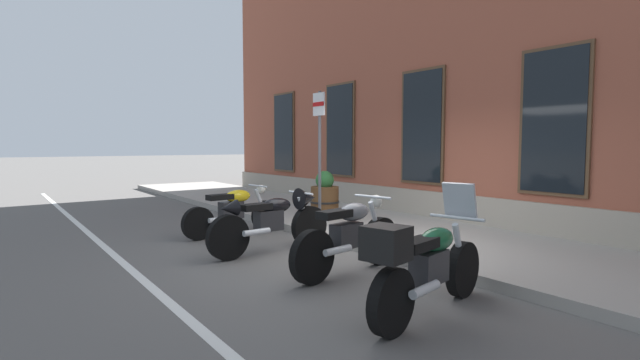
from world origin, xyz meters
The scene contains 10 objects.
ground_plane centered at (0.00, 0.00, 0.00)m, with size 140.00×140.00×0.00m, color #565451.
sidewalk centered at (0.00, 1.55, 0.07)m, with size 26.52×3.11×0.14m, color gray.
lane_stripe centered at (0.00, -3.20, 0.00)m, with size 26.52×0.12×0.01m, color silver.
brick_pub_facade centered at (0.00, 6.98, 3.95)m, with size 20.52×7.86×7.92m.
motorcycle_yellow_naked centered at (-2.43, -0.97, 0.47)m, with size 0.62×2.06×0.92m.
motorcycle_black_sport centered at (-0.77, -1.04, 0.55)m, with size 0.62×2.22×0.99m.
motorcycle_grey_naked centered at (0.89, -0.87, 0.50)m, with size 0.66×2.02×1.01m.
motorcycle_green_touring centered at (2.57, -1.27, 0.54)m, with size 0.84×2.06×1.30m.
parking_sign centered at (-1.82, 0.56, 1.81)m, with size 0.36×0.07×2.60m.
barrel_planter centered at (-2.50, 1.18, 0.57)m, with size 0.64×0.64×1.00m.
Camera 1 is at (5.65, -4.74, 1.71)m, focal length 26.33 mm.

